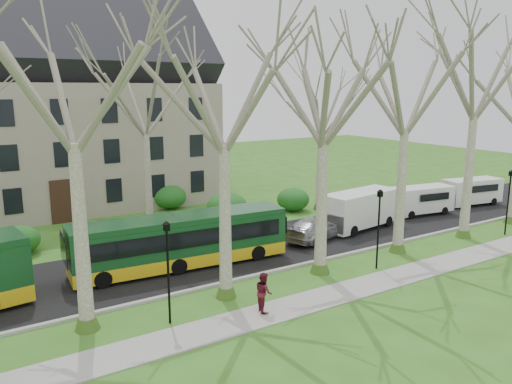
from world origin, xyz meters
TOP-DOWN VIEW (x-y plane):
  - ground at (0.00, 0.00)m, footprint 120.00×120.00m
  - sidewalk at (0.00, -2.50)m, footprint 70.00×2.00m
  - road at (0.00, 5.50)m, footprint 80.00×8.00m
  - curb at (0.00, 1.50)m, footprint 80.00×0.25m
  - building at (-6.00, 24.00)m, footprint 26.50×12.20m
  - tree_row_verge at (0.00, 0.30)m, footprint 49.00×7.00m
  - tree_row_far at (-1.33, 11.00)m, footprint 33.00×7.00m
  - lamp_row at (-0.00, -1.00)m, footprint 36.22×0.22m
  - hedges at (-4.67, 14.00)m, footprint 30.60×8.60m
  - bus_follow at (-2.81, 4.87)m, footprint 11.85×3.30m
  - sedan at (6.51, 4.85)m, footprint 5.36×3.49m
  - van_a at (10.74, 5.22)m, footprint 6.20×2.93m
  - van_b at (17.49, 5.60)m, footprint 5.22×2.62m
  - van_c at (23.67, 5.50)m, footprint 5.28×2.72m
  - pedestrian_b at (-2.14, -2.23)m, footprint 0.84×0.98m

SIDE VIEW (x-z plane):
  - ground at x=0.00m, z-range 0.00..0.00m
  - sidewalk at x=0.00m, z-range 0.00..0.06m
  - road at x=0.00m, z-range 0.00..0.06m
  - curb at x=0.00m, z-range 0.00..0.14m
  - sedan at x=6.51m, z-range 0.06..1.50m
  - pedestrian_b at x=-2.14m, z-range 0.06..1.82m
  - hedges at x=-4.67m, z-range 0.00..2.00m
  - van_b at x=17.49m, z-range 0.06..2.24m
  - van_c at x=23.67m, z-range 0.06..2.25m
  - van_a at x=10.74m, z-range 0.06..2.66m
  - bus_follow at x=-2.81m, z-range 0.06..2.99m
  - lamp_row at x=0.00m, z-range 0.42..4.72m
  - tree_row_far at x=-1.33m, z-range 0.00..12.00m
  - tree_row_verge at x=0.00m, z-range 0.00..14.00m
  - building at x=-6.00m, z-range 0.07..16.07m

